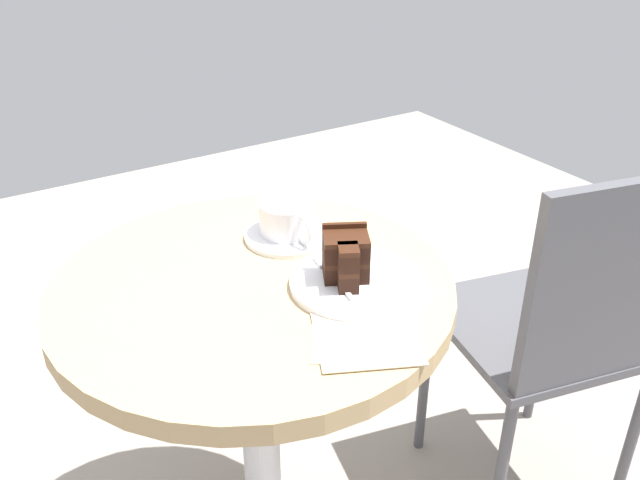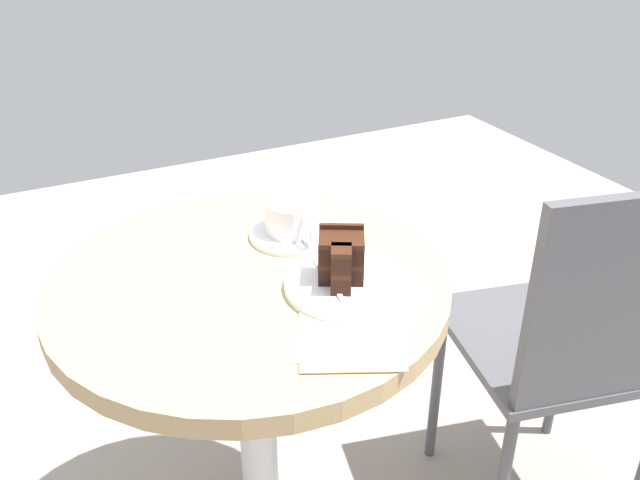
{
  "view_description": "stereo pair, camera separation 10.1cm",
  "coord_description": "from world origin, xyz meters",
  "px_view_note": "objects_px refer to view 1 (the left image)",
  "views": [
    {
      "loc": [
        0.85,
        -0.4,
        1.28
      ],
      "look_at": [
        0.0,
        0.13,
        0.73
      ],
      "focal_mm": 38.0,
      "sensor_mm": 36.0,
      "label": 1
    },
    {
      "loc": [
        0.9,
        -0.31,
        1.28
      ],
      "look_at": [
        0.0,
        0.13,
        0.73
      ],
      "focal_mm": 38.0,
      "sensor_mm": 36.0,
      "label": 2
    }
  ],
  "objects_px": {
    "saucer": "(288,236)",
    "fork": "(331,272)",
    "cake_plate": "(356,283)",
    "napkin": "(366,333)",
    "coffee_cup": "(288,217)",
    "cake_slice": "(346,257)",
    "cafe_chair": "(568,321)",
    "teaspoon": "(315,224)"
  },
  "relations": [
    {
      "from": "coffee_cup",
      "to": "cake_slice",
      "type": "distance_m",
      "value": 0.19
    },
    {
      "from": "fork",
      "to": "napkin",
      "type": "bearing_deg",
      "value": 176.76
    },
    {
      "from": "saucer",
      "to": "napkin",
      "type": "relative_size",
      "value": 0.72
    },
    {
      "from": "cake_slice",
      "to": "coffee_cup",
      "type": "bearing_deg",
      "value": 179.57
    },
    {
      "from": "coffee_cup",
      "to": "cake_plate",
      "type": "height_order",
      "value": "coffee_cup"
    },
    {
      "from": "coffee_cup",
      "to": "napkin",
      "type": "bearing_deg",
      "value": -9.25
    },
    {
      "from": "cake_slice",
      "to": "cake_plate",
      "type": "bearing_deg",
      "value": 36.88
    },
    {
      "from": "cake_plate",
      "to": "cake_slice",
      "type": "relative_size",
      "value": 2.13
    },
    {
      "from": "coffee_cup",
      "to": "teaspoon",
      "type": "bearing_deg",
      "value": 87.26
    },
    {
      "from": "saucer",
      "to": "teaspoon",
      "type": "xyz_separation_m",
      "value": [
        -0.0,
        0.06,
        0.01
      ]
    },
    {
      "from": "cake_slice",
      "to": "cafe_chair",
      "type": "relative_size",
      "value": 0.12
    },
    {
      "from": "cake_plate",
      "to": "cake_slice",
      "type": "distance_m",
      "value": 0.05
    },
    {
      "from": "cake_plate",
      "to": "fork",
      "type": "bearing_deg",
      "value": -148.65
    },
    {
      "from": "saucer",
      "to": "coffee_cup",
      "type": "distance_m",
      "value": 0.04
    },
    {
      "from": "saucer",
      "to": "coffee_cup",
      "type": "relative_size",
      "value": 1.16
    },
    {
      "from": "napkin",
      "to": "teaspoon",
      "type": "bearing_deg",
      "value": 160.93
    },
    {
      "from": "napkin",
      "to": "cafe_chair",
      "type": "distance_m",
      "value": 0.54
    },
    {
      "from": "coffee_cup",
      "to": "cafe_chair",
      "type": "relative_size",
      "value": 0.16
    },
    {
      "from": "saucer",
      "to": "cake_plate",
      "type": "bearing_deg",
      "value": 3.49
    },
    {
      "from": "cake_plate",
      "to": "napkin",
      "type": "height_order",
      "value": "cake_plate"
    },
    {
      "from": "napkin",
      "to": "cafe_chair",
      "type": "xyz_separation_m",
      "value": [
        -0.02,
        0.5,
        -0.18
      ]
    },
    {
      "from": "saucer",
      "to": "teaspoon",
      "type": "distance_m",
      "value": 0.06
    },
    {
      "from": "cake_plate",
      "to": "cafe_chair",
      "type": "height_order",
      "value": "cafe_chair"
    },
    {
      "from": "coffee_cup",
      "to": "teaspoon",
      "type": "xyz_separation_m",
      "value": [
        0.0,
        0.06,
        -0.03
      ]
    },
    {
      "from": "coffee_cup",
      "to": "cake_plate",
      "type": "bearing_deg",
      "value": 2.61
    },
    {
      "from": "saucer",
      "to": "teaspoon",
      "type": "relative_size",
      "value": 1.54
    },
    {
      "from": "napkin",
      "to": "cake_slice",
      "type": "bearing_deg",
      "value": 158.47
    },
    {
      "from": "fork",
      "to": "cake_plate",
      "type": "bearing_deg",
      "value": -138.08
    },
    {
      "from": "saucer",
      "to": "fork",
      "type": "xyz_separation_m",
      "value": [
        0.16,
        -0.01,
        0.01
      ]
    },
    {
      "from": "teaspoon",
      "to": "cake_plate",
      "type": "distance_m",
      "value": 0.21
    },
    {
      "from": "saucer",
      "to": "cake_slice",
      "type": "distance_m",
      "value": 0.19
    },
    {
      "from": "cake_plate",
      "to": "napkin",
      "type": "bearing_deg",
      "value": -28.35
    },
    {
      "from": "saucer",
      "to": "fork",
      "type": "distance_m",
      "value": 0.16
    },
    {
      "from": "napkin",
      "to": "cafe_chair",
      "type": "relative_size",
      "value": 0.26
    },
    {
      "from": "cake_slice",
      "to": "fork",
      "type": "relative_size",
      "value": 0.72
    },
    {
      "from": "cake_plate",
      "to": "cafe_chair",
      "type": "bearing_deg",
      "value": 78.33
    },
    {
      "from": "saucer",
      "to": "cake_plate",
      "type": "relative_size",
      "value": 0.74
    },
    {
      "from": "saucer",
      "to": "napkin",
      "type": "height_order",
      "value": "saucer"
    },
    {
      "from": "cafe_chair",
      "to": "coffee_cup",
      "type": "bearing_deg",
      "value": -20.73
    },
    {
      "from": "cake_plate",
      "to": "napkin",
      "type": "relative_size",
      "value": 0.97
    },
    {
      "from": "coffee_cup",
      "to": "cake_slice",
      "type": "xyz_separation_m",
      "value": [
        0.19,
        -0.0,
        0.01
      ]
    },
    {
      "from": "cake_plate",
      "to": "cafe_chair",
      "type": "relative_size",
      "value": 0.25
    }
  ]
}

